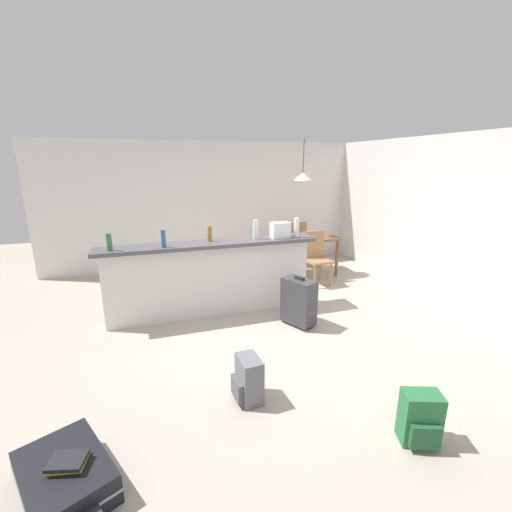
% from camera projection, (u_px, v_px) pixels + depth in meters
% --- Properties ---
extents(ground_plane, '(13.00, 13.00, 0.05)m').
position_uv_depth(ground_plane, '(260.00, 327.00, 4.54)').
color(ground_plane, '#ADA393').
extents(wall_back, '(6.60, 0.10, 2.50)m').
position_uv_depth(wall_back, '(212.00, 205.00, 7.00)').
color(wall_back, silver).
rests_on(wall_back, ground_plane).
extents(wall_right, '(0.10, 6.00, 2.50)m').
position_uv_depth(wall_right, '(437.00, 218.00, 5.39)').
color(wall_right, silver).
rests_on(wall_right, ground_plane).
extents(partition_half_wall, '(2.80, 0.20, 1.00)m').
position_uv_depth(partition_half_wall, '(212.00, 281.00, 4.76)').
color(partition_half_wall, silver).
rests_on(partition_half_wall, ground_plane).
extents(bar_countertop, '(2.96, 0.40, 0.05)m').
position_uv_depth(bar_countertop, '(210.00, 244.00, 4.62)').
color(bar_countertop, '#4C4C51').
rests_on(bar_countertop, partition_half_wall).
extents(bottle_green, '(0.06, 0.06, 0.22)m').
position_uv_depth(bottle_green, '(109.00, 242.00, 4.16)').
color(bottle_green, '#2D6B38').
rests_on(bottle_green, bar_countertop).
extents(bottle_blue, '(0.06, 0.06, 0.22)m').
position_uv_depth(bottle_blue, '(163.00, 239.00, 4.32)').
color(bottle_blue, '#284C89').
rests_on(bottle_blue, bar_countertop).
extents(bottle_amber, '(0.06, 0.06, 0.21)m').
position_uv_depth(bottle_amber, '(210.00, 234.00, 4.65)').
color(bottle_amber, '#9E661E').
rests_on(bottle_amber, bar_countertop).
extents(bottle_clear, '(0.08, 0.08, 0.27)m').
position_uv_depth(bottle_clear, '(256.00, 230.00, 4.78)').
color(bottle_clear, silver).
rests_on(bottle_clear, bar_countertop).
extents(bottle_white, '(0.08, 0.08, 0.28)m').
position_uv_depth(bottle_white, '(296.00, 228.00, 4.90)').
color(bottle_white, silver).
rests_on(bottle_white, bar_countertop).
extents(grocery_bag, '(0.26, 0.18, 0.22)m').
position_uv_depth(grocery_bag, '(280.00, 230.00, 4.88)').
color(grocery_bag, silver).
rests_on(grocery_bag, bar_countertop).
extents(dining_table, '(1.10, 0.80, 0.74)m').
position_uv_depth(dining_table, '(306.00, 241.00, 6.51)').
color(dining_table, brown).
rests_on(dining_table, ground_plane).
extents(dining_chair_near_partition, '(0.43, 0.43, 0.93)m').
position_uv_depth(dining_chair_near_partition, '(316.00, 255.00, 6.02)').
color(dining_chair_near_partition, '#9E754C').
rests_on(dining_chair_near_partition, ground_plane).
extents(dining_chair_far_side, '(0.47, 0.47, 0.93)m').
position_uv_depth(dining_chair_far_side, '(295.00, 241.00, 7.10)').
color(dining_chair_far_side, '#9E754C').
rests_on(dining_chair_far_side, ground_plane).
extents(pendant_lamp, '(0.34, 0.34, 0.77)m').
position_uv_depth(pendant_lamp, '(303.00, 176.00, 6.25)').
color(pendant_lamp, black).
extents(suitcase_flat_black, '(0.74, 0.89, 0.22)m').
position_uv_depth(suitcase_flat_black, '(65.00, 477.00, 2.22)').
color(suitcase_flat_black, black).
rests_on(suitcase_flat_black, ground_plane).
extents(suitcase_upright_charcoal, '(0.41, 0.50, 0.67)m').
position_uv_depth(suitcase_upright_charcoal, '(299.00, 301.00, 4.49)').
color(suitcase_upright_charcoal, '#38383D').
rests_on(suitcase_upright_charcoal, ground_plane).
extents(backpack_grey, '(0.27, 0.29, 0.42)m').
position_uv_depth(backpack_grey, '(248.00, 380.00, 3.07)').
color(backpack_grey, slate).
rests_on(backpack_grey, ground_plane).
extents(backpack_green, '(0.32, 0.30, 0.42)m').
position_uv_depth(backpack_green, '(420.00, 419.00, 2.60)').
color(backpack_green, '#286B3D').
rests_on(backpack_green, ground_plane).
extents(book_stack, '(0.26, 0.23, 0.06)m').
position_uv_depth(book_stack, '(67.00, 461.00, 2.18)').
color(book_stack, gold).
rests_on(book_stack, suitcase_flat_black).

